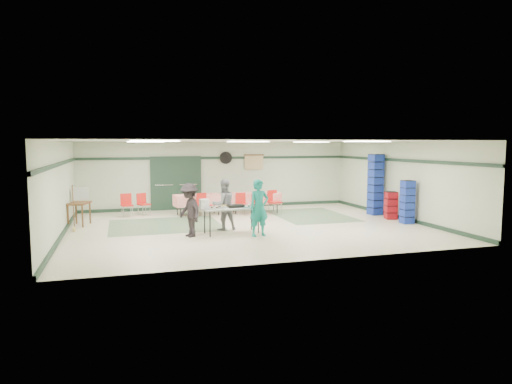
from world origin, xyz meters
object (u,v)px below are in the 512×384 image
object	(u,v)px
crate_stack_blue_a	(375,185)
crate_stack_blue_b	(407,202)
serving_table	(232,209)
volunteer_grey	(224,205)
chair_b	(242,202)
volunteer_dark	(190,210)
chair_d	(203,203)
chair_a	(257,202)
crate_stack_red	(391,205)
chair_loose_a	(143,202)
dining_table_a	(255,198)
office_printer	(81,193)
chair_c	(274,200)
chair_loose_b	(127,203)
volunteer_teal	(259,208)
broom	(73,207)
dining_table_b	(198,200)
printer_table	(79,206)

from	to	relation	value
crate_stack_blue_a	crate_stack_blue_b	bearing A→B (deg)	-90.00
serving_table	volunteer_grey	xyz separation A→B (m)	(-0.10, 0.60, 0.06)
chair_b	serving_table	bearing A→B (deg)	-118.24
volunteer_dark	chair_d	bearing A→B (deg)	144.76
chair_a	crate_stack_red	distance (m)	4.76
volunteer_dark	chair_d	xyz separation A→B (m)	(0.96, 3.28, -0.23)
chair_d	chair_loose_a	world-z (taller)	chair_d
volunteer_dark	dining_table_a	distance (m)	4.93
office_printer	chair_c	bearing A→B (deg)	-7.39
chair_a	chair_loose_b	bearing A→B (deg)	171.32
chair_a	chair_b	xyz separation A→B (m)	(-0.59, 0.00, 0.02)
dining_table_a	chair_d	distance (m)	2.19
crate_stack_blue_a	crate_stack_blue_b	distance (m)	2.01
volunteer_teal	chair_c	xyz separation A→B (m)	(1.72, 3.75, -0.26)
crate_stack_blue_b	broom	xyz separation A→B (m)	(-10.38, 1.79, -0.00)
volunteer_grey	crate_stack_blue_a	distance (m)	6.17
office_printer	chair_d	bearing A→B (deg)	-10.22
crate_stack_blue_a	broom	world-z (taller)	crate_stack_blue_a
chair_b	broom	world-z (taller)	broom
volunteer_teal	chair_b	distance (m)	3.79
chair_c	crate_stack_blue_a	size ratio (longest dim) A/B	0.40
volunteer_dark	broom	bearing A→B (deg)	-139.29
crate_stack_blue_a	broom	distance (m)	10.39
serving_table	broom	world-z (taller)	broom
chair_d	crate_stack_blue_b	bearing A→B (deg)	-50.81
crate_stack_blue_b	office_printer	size ratio (longest dim) A/B	2.96
dining_table_b	office_printer	bearing A→B (deg)	175.03
chair_b	crate_stack_red	size ratio (longest dim) A/B	0.86
volunteer_grey	chair_b	world-z (taller)	volunteer_grey
volunteer_dark	volunteer_teal	bearing A→B (deg)	57.37
volunteer_teal	chair_c	distance (m)	4.14
dining_table_b	printer_table	bearing A→B (deg)	-171.35
chair_loose_a	broom	size ratio (longest dim) A/B	0.60
chair_c	chair_d	size ratio (longest dim) A/B	1.03
printer_table	broom	size ratio (longest dim) A/B	0.72
serving_table	dining_table_a	size ratio (longest dim) A/B	0.89
volunteer_grey	chair_a	world-z (taller)	volunteer_grey
dining_table_a	crate_stack_blue_a	distance (m)	4.50
chair_d	crate_stack_blue_b	distance (m)	6.98
volunteer_grey	volunteer_dark	world-z (taller)	volunteer_grey
crate_stack_blue_b	chair_c	bearing A→B (deg)	137.94
chair_b	chair_a	bearing A→B (deg)	-8.58
crate_stack_red	chair_c	bearing A→B (deg)	147.44
chair_d	volunteer_grey	bearing A→B (deg)	-109.37
dining_table_b	chair_d	xyz separation A→B (m)	(0.09, -0.57, -0.04)
serving_table	chair_c	size ratio (longest dim) A/B	1.98
volunteer_teal	crate_stack_blue_a	xyz separation A→B (m)	(5.26, 2.53, 0.31)
volunteer_grey	crate_stack_blue_a	world-z (taller)	crate_stack_blue_a
dining_table_a	serving_table	bearing A→B (deg)	-109.68
chair_a	crate_stack_red	bearing A→B (deg)	-26.54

